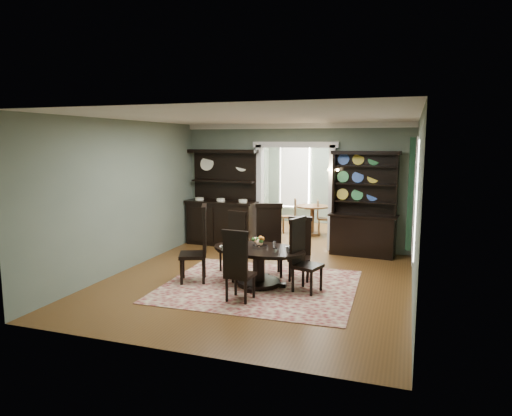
{
  "coord_description": "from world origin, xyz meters",
  "views": [
    {
      "loc": [
        2.63,
        -7.71,
        2.57
      ],
      "look_at": [
        -0.19,
        0.6,
        1.29
      ],
      "focal_mm": 32.0,
      "sensor_mm": 36.0,
      "label": 1
    }
  ],
  "objects_px": {
    "sideboard": "(222,212)",
    "welsh_dresser": "(364,218)",
    "dining_table": "(259,260)",
    "parlor_table": "(312,216)"
  },
  "relations": [
    {
      "from": "welsh_dresser",
      "to": "dining_table",
      "type": "bearing_deg",
      "value": -113.46
    },
    {
      "from": "sideboard",
      "to": "welsh_dresser",
      "type": "bearing_deg",
      "value": 3.59
    },
    {
      "from": "welsh_dresser",
      "to": "parlor_table",
      "type": "relative_size",
      "value": 2.67
    },
    {
      "from": "sideboard",
      "to": "parlor_table",
      "type": "height_order",
      "value": "sideboard"
    },
    {
      "from": "dining_table",
      "to": "parlor_table",
      "type": "xyz_separation_m",
      "value": [
        -0.02,
        4.76,
        0.06
      ]
    },
    {
      "from": "dining_table",
      "to": "parlor_table",
      "type": "height_order",
      "value": "parlor_table"
    },
    {
      "from": "sideboard",
      "to": "welsh_dresser",
      "type": "height_order",
      "value": "sideboard"
    },
    {
      "from": "dining_table",
      "to": "sideboard",
      "type": "relative_size",
      "value": 0.79
    },
    {
      "from": "dining_table",
      "to": "sideboard",
      "type": "height_order",
      "value": "sideboard"
    },
    {
      "from": "dining_table",
      "to": "welsh_dresser",
      "type": "xyz_separation_m",
      "value": [
        1.54,
        2.91,
        0.38
      ]
    }
  ]
}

